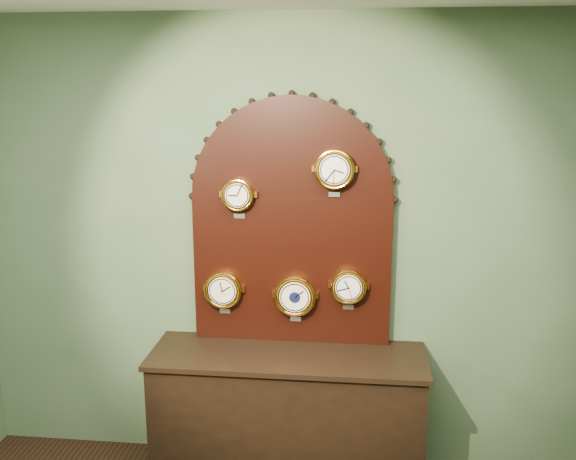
# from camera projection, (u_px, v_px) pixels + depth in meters

# --- Properties ---
(wall_back) EXTENTS (4.00, 0.00, 4.00)m
(wall_back) POSITION_uv_depth(u_px,v_px,m) (292.00, 249.00, 3.86)
(wall_back) COLOR #4B6545
(wall_back) RESTS_ON ground
(shop_counter) EXTENTS (1.60, 0.50, 0.80)m
(shop_counter) POSITION_uv_depth(u_px,v_px,m) (288.00, 419.00, 3.83)
(shop_counter) COLOR black
(shop_counter) RESTS_ON ground_plane
(display_board) EXTENTS (1.26, 0.06, 1.53)m
(display_board) POSITION_uv_depth(u_px,v_px,m) (292.00, 215.00, 3.76)
(display_board) COLOR black
(display_board) RESTS_ON shop_counter
(roman_clock) EXTENTS (0.19, 0.08, 0.25)m
(roman_clock) POSITION_uv_depth(u_px,v_px,m) (238.00, 195.00, 3.70)
(roman_clock) COLOR gold
(roman_clock) RESTS_ON display_board
(arabic_clock) EXTENTS (0.23, 0.08, 0.28)m
(arabic_clock) POSITION_uv_depth(u_px,v_px,m) (334.00, 169.00, 3.61)
(arabic_clock) COLOR gold
(arabic_clock) RESTS_ON display_board
(hygrometer) EXTENTS (0.23, 0.08, 0.28)m
(hygrometer) POSITION_uv_depth(u_px,v_px,m) (223.00, 290.00, 3.85)
(hygrometer) COLOR gold
(hygrometer) RESTS_ON display_board
(barometer) EXTENTS (0.25, 0.08, 0.30)m
(barometer) POSITION_uv_depth(u_px,v_px,m) (295.00, 296.00, 3.81)
(barometer) COLOR gold
(barometer) RESTS_ON display_board
(tide_clock) EXTENTS (0.21, 0.08, 0.26)m
(tide_clock) POSITION_uv_depth(u_px,v_px,m) (349.00, 286.00, 3.76)
(tide_clock) COLOR gold
(tide_clock) RESTS_ON display_board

